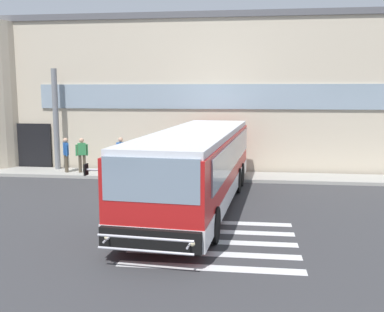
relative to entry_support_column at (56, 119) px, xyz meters
name	(u,v)px	position (x,y,z in m)	size (l,w,h in m)	color
ground_plane	(170,202)	(6.73, -5.40, -2.67)	(80.00, 90.00, 0.02)	#353538
bay_paint_stripes	(216,242)	(8.73, -9.60, -2.66)	(4.40, 3.96, 0.01)	silver
terminal_building	(191,94)	(6.03, 6.25, 1.26)	(25.18, 13.80, 7.84)	beige
boarding_curb	(187,176)	(6.73, -0.60, -2.58)	(27.38, 2.00, 0.15)	#9E9B93
entry_support_column	(56,119)	(0.00, 0.00, 0.00)	(0.28, 0.28, 5.02)	slate
bus_main_foreground	(197,169)	(7.78, -5.87, -1.32)	(3.88, 11.75, 2.70)	red
passenger_near_column	(66,153)	(0.80, -0.80, -1.58)	(0.38, 0.52, 1.68)	#4C4233
passenger_by_doorway	(82,153)	(1.60, -0.78, -1.58)	(0.54, 0.37, 1.68)	#4C4233
passenger_at_curb_edge	(121,152)	(3.38, -0.23, -1.58)	(0.39, 0.52, 1.68)	#2D2D33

